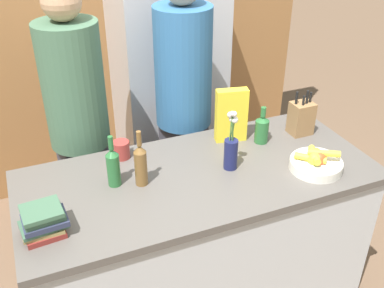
{
  "coord_description": "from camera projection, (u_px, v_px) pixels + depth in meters",
  "views": [
    {
      "loc": [
        -0.76,
        -1.73,
        2.23
      ],
      "look_at": [
        0.0,
        0.1,
        1.05
      ],
      "focal_mm": 42.0,
      "sensor_mm": 36.0,
      "label": 1
    }
  ],
  "objects": [
    {
      "name": "coffee_mug",
      "position": [
        122.0,
        149.0,
        2.4
      ],
      "size": [
        0.11,
        0.11,
        0.1
      ],
      "color": "#99332D",
      "rests_on": "kitchen_island"
    },
    {
      "name": "knife_block",
      "position": [
        301.0,
        118.0,
        2.6
      ],
      "size": [
        0.13,
        0.11,
        0.27
      ],
      "color": "olive",
      "rests_on": "kitchen_island"
    },
    {
      "name": "person_at_sink",
      "position": [
        78.0,
        120.0,
        2.62
      ],
      "size": [
        0.35,
        0.35,
        1.8
      ],
      "rotation": [
        0.0,
        0.0,
        0.21
      ],
      "color": "#383842",
      "rests_on": "ground_plane"
    },
    {
      "name": "back_wall_wood",
      "position": [
        116.0,
        22.0,
        3.36
      ],
      "size": [
        3.03,
        0.12,
        2.6
      ],
      "color": "#9E6B3D",
      "rests_on": "ground_plane"
    },
    {
      "name": "flower_vase",
      "position": [
        231.0,
        148.0,
        2.28
      ],
      "size": [
        0.07,
        0.07,
        0.33
      ],
      "color": "#191E4C",
      "rests_on": "kitchen_island"
    },
    {
      "name": "bottle_vinegar",
      "position": [
        141.0,
        164.0,
        2.16
      ],
      "size": [
        0.06,
        0.06,
        0.29
      ],
      "color": "brown",
      "rests_on": "kitchen_island"
    },
    {
      "name": "bottle_oil",
      "position": [
        262.0,
        128.0,
        2.52
      ],
      "size": [
        0.08,
        0.08,
        0.22
      ],
      "color": "#286633",
      "rests_on": "kitchen_island"
    },
    {
      "name": "refrigerator",
      "position": [
        168.0,
        76.0,
        3.33
      ],
      "size": [
        0.74,
        0.63,
        1.93
      ],
      "color": "#B7B7BC",
      "rests_on": "ground_plane"
    },
    {
      "name": "kitchen_island",
      "position": [
        199.0,
        241.0,
        2.53
      ],
      "size": [
        1.83,
        0.8,
        0.93
      ],
      "color": "silver",
      "rests_on": "ground_plane"
    },
    {
      "name": "person_in_blue",
      "position": [
        183.0,
        100.0,
        2.81
      ],
      "size": [
        0.35,
        0.35,
        1.83
      ],
      "rotation": [
        0.0,
        0.0,
        0.33
      ],
      "color": "#383842",
      "rests_on": "ground_plane"
    },
    {
      "name": "fruit_bowl",
      "position": [
        316.0,
        162.0,
        2.31
      ],
      "size": [
        0.27,
        0.27,
        0.11
      ],
      "color": "silver",
      "rests_on": "kitchen_island"
    },
    {
      "name": "cereal_box",
      "position": [
        231.0,
        115.0,
        2.51
      ],
      "size": [
        0.19,
        0.1,
        0.31
      ],
      "color": "yellow",
      "rests_on": "kitchen_island"
    },
    {
      "name": "book_stack",
      "position": [
        43.0,
        222.0,
        1.87
      ],
      "size": [
        0.2,
        0.16,
        0.13
      ],
      "color": "maroon",
      "rests_on": "kitchen_island"
    },
    {
      "name": "bottle_wine",
      "position": [
        113.0,
        166.0,
        2.16
      ],
      "size": [
        0.06,
        0.06,
        0.27
      ],
      "color": "#286633",
      "rests_on": "kitchen_island"
    }
  ]
}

